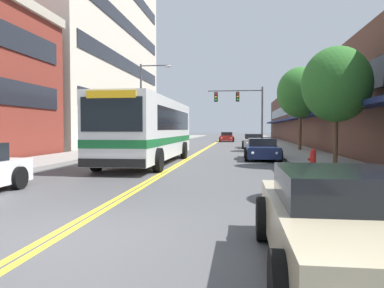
# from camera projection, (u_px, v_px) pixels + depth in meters

# --- Properties ---
(ground_plane) EXTENTS (240.00, 240.00, 0.00)m
(ground_plane) POSITION_uv_depth(u_px,v_px,m) (213.00, 144.00, 42.96)
(ground_plane) COLOR #4C4C4F
(sidewalk_left) EXTENTS (3.56, 106.00, 0.16)m
(sidewalk_left) POSITION_uv_depth(u_px,v_px,m) (151.00, 143.00, 43.88)
(sidewalk_left) COLOR gray
(sidewalk_left) RESTS_ON ground_plane
(sidewalk_right) EXTENTS (3.56, 106.00, 0.16)m
(sidewalk_right) POSITION_uv_depth(u_px,v_px,m) (278.00, 144.00, 42.04)
(sidewalk_right) COLOR gray
(sidewalk_right) RESTS_ON ground_plane
(centre_line) EXTENTS (0.34, 106.00, 0.01)m
(centre_line) POSITION_uv_depth(u_px,v_px,m) (213.00, 144.00, 42.96)
(centre_line) COLOR yellow
(centre_line) RESTS_ON ground_plane
(office_tower_left) EXTENTS (12.08, 28.61, 26.24)m
(office_tower_left) POSITION_uv_depth(u_px,v_px,m) (76.00, 28.00, 42.00)
(office_tower_left) COLOR beige
(office_tower_left) RESTS_ON ground_plane
(storefront_row_right) EXTENTS (9.10, 68.00, 7.01)m
(storefront_row_right) POSITION_uv_depth(u_px,v_px,m) (334.00, 113.00, 41.14)
(storefront_row_right) COLOR brown
(storefront_row_right) RESTS_ON ground_plane
(city_bus) EXTENTS (2.94, 11.65, 3.24)m
(city_bus) POSITION_uv_depth(u_px,v_px,m) (150.00, 128.00, 19.44)
(city_bus) COLOR silver
(city_bus) RESTS_ON ground_plane
(car_black_parked_left_near) EXTENTS (2.06, 4.69, 1.24)m
(car_black_parked_left_near) POSITION_uv_depth(u_px,v_px,m) (164.00, 141.00, 36.95)
(car_black_parked_left_near) COLOR black
(car_black_parked_left_near) RESTS_ON ground_plane
(car_beige_parked_right_foreground) EXTENTS (1.99, 4.39, 1.27)m
(car_beige_parked_right_foreground) POSITION_uv_depth(u_px,v_px,m) (344.00, 225.00, 4.57)
(car_beige_parked_right_foreground) COLOR #BCAD89
(car_beige_parked_right_foreground) RESTS_ON ground_plane
(car_navy_parked_right_mid) EXTENTS (2.04, 4.76, 1.23)m
(car_navy_parked_right_mid) POSITION_uv_depth(u_px,v_px,m) (262.00, 149.00, 21.81)
(car_navy_parked_right_mid) COLOR #19234C
(car_navy_parked_right_mid) RESTS_ON ground_plane
(car_silver_parked_right_far) EXTENTS (2.05, 4.86, 1.31)m
(car_silver_parked_right_far) POSITION_uv_depth(u_px,v_px,m) (253.00, 141.00, 34.79)
(car_silver_parked_right_far) COLOR #B7B7BC
(car_silver_parked_right_far) RESTS_ON ground_plane
(car_red_moving_lead) EXTENTS (2.03, 4.37, 1.32)m
(car_red_moving_lead) POSITION_uv_depth(u_px,v_px,m) (227.00, 137.00, 52.16)
(car_red_moving_lead) COLOR maroon
(car_red_moving_lead) RESTS_ON ground_plane
(traffic_signal_mast) EXTENTS (5.39, 0.38, 5.87)m
(traffic_signal_mast) POSITION_uv_depth(u_px,v_px,m) (243.00, 104.00, 36.54)
(traffic_signal_mast) COLOR #47474C
(traffic_signal_mast) RESTS_ON ground_plane
(street_lamp_left_far) EXTENTS (2.72, 0.28, 7.26)m
(street_lamp_left_far) POSITION_uv_depth(u_px,v_px,m) (146.00, 98.00, 31.66)
(street_lamp_left_far) COLOR #47474C
(street_lamp_left_far) RESTS_ON ground_plane
(street_tree_right_mid) EXTENTS (3.12, 3.12, 5.37)m
(street_tree_right_mid) POSITION_uv_depth(u_px,v_px,m) (336.00, 84.00, 17.03)
(street_tree_right_mid) COLOR brown
(street_tree_right_mid) RESTS_ON sidewalk_right
(street_tree_right_far) EXTENTS (3.55, 3.55, 6.38)m
(street_tree_right_far) POSITION_uv_depth(u_px,v_px,m) (300.00, 93.00, 28.74)
(street_tree_right_far) COLOR brown
(street_tree_right_far) RESTS_ON sidewalk_right
(fire_hydrant) EXTENTS (0.31, 0.23, 0.82)m
(fire_hydrant) POSITION_uv_depth(u_px,v_px,m) (313.00, 159.00, 14.97)
(fire_hydrant) COLOR red
(fire_hydrant) RESTS_ON sidewalk_right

